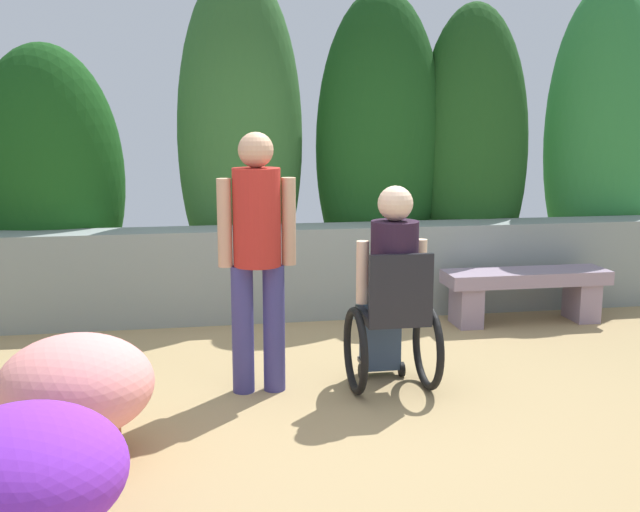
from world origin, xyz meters
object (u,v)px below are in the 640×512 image
person_in_wheelchair (391,296)px  flower_pot_red_accent (26,481)px  flower_pot_purple_near (77,392)px  stone_bench (525,288)px  person_standing_companion (257,246)px

person_in_wheelchair → flower_pot_red_accent: size_ratio=1.68×
flower_pot_purple_near → flower_pot_red_accent: flower_pot_purple_near is taller
stone_bench → person_standing_companion: 2.79m
stone_bench → person_in_wheelchair: (-1.56, -1.37, 0.32)m
stone_bench → flower_pot_purple_near: bearing=-153.9°
stone_bench → flower_pot_purple_near: (-3.42, -2.07, 0.05)m
flower_pot_purple_near → person_standing_companion: bearing=38.8°
flower_pot_red_accent → person_standing_companion: bearing=58.9°
person_standing_companion → flower_pot_red_accent: 2.16m
stone_bench → person_in_wheelchair: 2.10m
stone_bench → flower_pot_red_accent: (-3.48, -3.03, 0.05)m
person_in_wheelchair → person_standing_companion: person_standing_companion is taller
person_in_wheelchair → flower_pot_red_accent: person_in_wheelchair is taller
stone_bench → person_standing_companion: person_standing_companion is taller
stone_bench → flower_pot_red_accent: bearing=-144.0°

